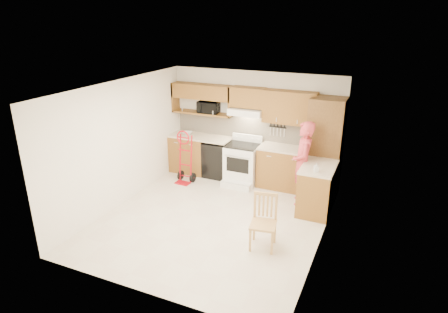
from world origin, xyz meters
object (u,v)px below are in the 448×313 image
Objects in this scene: microwave at (209,107)px; range at (242,161)px; person at (303,163)px; hand_truck at (184,160)px; dining_chair at (263,223)px.

range is (0.97, -0.31, -1.09)m from microwave.
range is at bearing -122.28° from person.
hand_truck is at bearing -104.69° from person.
hand_truck is at bearing 134.95° from dining_chair.
microwave reaches higher than range.
range is at bearing 24.66° from hand_truck.
microwave is 1.49m from range.
microwave reaches higher than hand_truck.
hand_truck is (-1.21, -0.49, 0.02)m from range.
person is at bearing 4.03° from hand_truck.
range is 1.56m from person.
range is 1.17× the size of dining_chair.
microwave reaches higher than dining_chair.
dining_chair is (1.27, -2.28, -0.08)m from range.
range is at bearing -21.78° from microwave.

